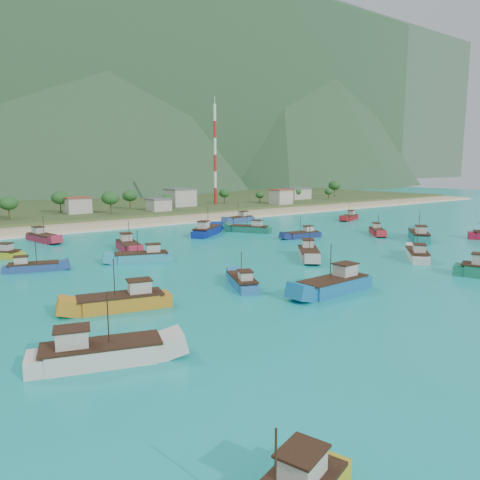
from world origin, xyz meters
TOP-DOWN VIEW (x-y plane):
  - ground at (0.00, 0.00)m, footprint 600.00×600.00m
  - beach at (0.00, 79.00)m, footprint 400.00×18.00m
  - land at (0.00, 140.00)m, footprint 400.00×110.00m
  - surf_line at (0.00, 69.50)m, footprint 400.00×2.50m
  - village at (6.97, 102.28)m, footprint 213.18×25.31m
  - vegetation at (-3.72, 102.93)m, footprint 275.75×25.58m
  - radio_tower at (59.79, 108.00)m, footprint 1.20×1.20m
  - boat_0 at (-37.85, -15.95)m, footprint 12.43×7.10m
  - boat_1 at (30.13, 26.40)m, footprint 9.91×4.07m
  - boat_2 at (13.56, 44.51)m, footprint 12.55×10.60m
  - boat_4 at (-29.44, -1.76)m, footprint 12.20×6.31m
  - boat_5 at (28.29, -6.29)m, footprint 10.41×9.44m
  - boat_6 at (49.63, 18.61)m, footprint 8.60×8.91m
  - boat_9 at (25.89, 42.04)m, footprint 8.55×11.14m
  - boat_17 at (12.42, 6.98)m, footprint 9.82×10.82m
  - boat_22 at (-32.92, 27.70)m, footprint 9.41×5.31m
  - boat_23 at (70.20, 44.80)m, footprint 10.43×6.38m
  - boat_25 at (-10.91, -2.26)m, footprint 6.34×9.75m
  - boat_26 at (-14.51, 23.63)m, footprint 11.28×6.77m
  - boat_27 at (-2.40, -12.54)m, footprint 12.77×4.19m
  - boat_29 at (-11.89, 35.73)m, footprint 5.71×11.92m
  - boat_30 at (37.66, 62.04)m, footprint 11.30×5.19m
  - boat_31 at (-22.88, 59.60)m, footprint 5.22×11.52m
  - boat_33 at (49.69, 6.65)m, footprint 11.92×10.68m

SIDE VIEW (x-z plane):
  - ground at x=0.00m, z-range 0.00..0.00m
  - beach at x=0.00m, z-range -0.60..0.60m
  - land at x=0.00m, z-range -1.20..1.20m
  - surf_line at x=0.00m, z-range -0.04..0.04m
  - boat_22 at x=-32.92m, z-range -2.09..3.25m
  - boat_25 at x=-10.91m, z-range -2.17..3.40m
  - boat_6 at x=49.63m, z-range -2.19..3.46m
  - boat_1 at x=30.13m, z-range -2.20..3.48m
  - boat_23 at x=70.20m, z-range -2.28..3.65m
  - boat_26 at x=-14.51m, z-range -2.43..3.98m
  - boat_5 at x=28.29m, z-range -2.44..3.99m
  - boat_30 at x=37.66m, z-range -2.44..3.99m
  - boat_9 at x=25.89m, z-range -2.47..4.06m
  - boat_31 at x=-22.88m, z-range -2.48..4.08m
  - boat_17 at x=12.42m, z-range -2.52..4.16m
  - boat_29 at x=-11.89m, z-range -2.55..4.23m
  - boat_4 at x=-29.44m, z-range -2.59..4.32m
  - boat_0 at x=-37.85m, z-range -2.63..4.41m
  - boat_33 at x=49.69m, z-range -2.72..4.60m
  - boat_27 at x=-2.40m, z-range -2.77..4.70m
  - boat_2 at x=13.56m, z-range -2.80..4.76m
  - village at x=6.97m, z-range 1.12..8.07m
  - vegetation at x=-3.72m, z-range 0.92..9.49m
  - radio_tower at x=59.79m, z-range 1.60..42.77m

